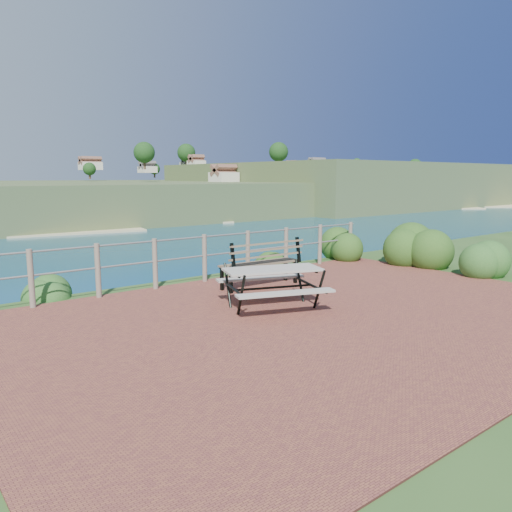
# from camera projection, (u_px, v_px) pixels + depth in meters

# --- Properties ---
(ground) EXTENTS (10.00, 7.00, 0.12)m
(ground) POSITION_uv_depth(u_px,v_px,m) (318.00, 316.00, 7.99)
(ground) COLOR brown
(ground) RESTS_ON ground
(safety_railing) EXTENTS (9.40, 0.10, 1.00)m
(safety_railing) POSITION_uv_depth(u_px,v_px,m) (205.00, 255.00, 10.49)
(safety_railing) COLOR #6B5B4C
(safety_railing) RESTS_ON ground
(distant_bay) EXTENTS (290.00, 232.36, 24.00)m
(distant_bay) POSITION_uv_depth(u_px,v_px,m) (276.00, 183.00, 271.18)
(distant_bay) COLOR #405329
(distant_bay) RESTS_ON ground
(picnic_table) EXTENTS (1.74, 1.32, 0.68)m
(picnic_table) POSITION_uv_depth(u_px,v_px,m) (272.00, 284.00, 8.38)
(picnic_table) COLOR gray
(picnic_table) RESTS_ON ground
(park_bench) EXTENTS (1.75, 0.51, 0.98)m
(park_bench) POSITION_uv_depth(u_px,v_px,m) (260.00, 256.00, 9.98)
(park_bench) COLOR brown
(park_bench) RESTS_ON ground
(shrub_right_front) EXTENTS (1.26, 1.26, 1.79)m
(shrub_right_front) POSITION_uv_depth(u_px,v_px,m) (416.00, 265.00, 12.57)
(shrub_right_front) COLOR #1B4715
(shrub_right_front) RESTS_ON ground
(shrub_right_back) EXTENTS (1.16, 1.16, 1.65)m
(shrub_right_back) POSITION_uv_depth(u_px,v_px,m) (499.00, 277.00, 11.07)
(shrub_right_back) COLOR #265921
(shrub_right_back) RESTS_ON ground
(shrub_right_edge) EXTENTS (1.15, 1.15, 1.64)m
(shrub_right_edge) POSITION_uv_depth(u_px,v_px,m) (340.00, 259.00, 13.55)
(shrub_right_edge) COLOR #1B4715
(shrub_right_edge) RESTS_ON ground
(shrub_lip_west) EXTENTS (0.85, 0.85, 0.63)m
(shrub_lip_west) POSITION_uv_depth(u_px,v_px,m) (39.00, 298.00, 9.18)
(shrub_lip_west) COLOR #265921
(shrub_lip_west) RESTS_ON ground
(shrub_lip_east) EXTENTS (0.82, 0.82, 0.58)m
(shrub_lip_east) POSITION_uv_depth(u_px,v_px,m) (262.00, 265.00, 12.63)
(shrub_lip_east) COLOR #1B4715
(shrub_lip_east) RESTS_ON ground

